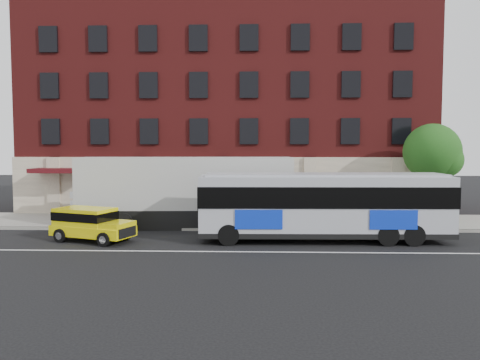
{
  "coord_description": "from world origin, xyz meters",
  "views": [
    {
      "loc": [
        2.27,
        -21.1,
        4.86
      ],
      "look_at": [
        1.35,
        5.5,
        2.99
      ],
      "focal_mm": 35.37,
      "sensor_mm": 36.0,
      "label": 1
    }
  ],
  "objects_px": {
    "shipping_container": "(186,193)",
    "street_tree": "(433,154)",
    "sign_pole": "(73,205)",
    "city_bus": "(324,204)",
    "yellow_suv": "(89,222)"
  },
  "relations": [
    {
      "from": "street_tree",
      "to": "city_bus",
      "type": "distance_m",
      "value": 10.31
    },
    {
      "from": "city_bus",
      "to": "shipping_container",
      "type": "relative_size",
      "value": 1.0
    },
    {
      "from": "sign_pole",
      "to": "street_tree",
      "type": "height_order",
      "value": "street_tree"
    },
    {
      "from": "city_bus",
      "to": "shipping_container",
      "type": "distance_m",
      "value": 8.7
    },
    {
      "from": "sign_pole",
      "to": "shipping_container",
      "type": "bearing_deg",
      "value": 8.78
    },
    {
      "from": "city_bus",
      "to": "yellow_suv",
      "type": "height_order",
      "value": "city_bus"
    },
    {
      "from": "city_bus",
      "to": "yellow_suv",
      "type": "distance_m",
      "value": 12.14
    },
    {
      "from": "city_bus",
      "to": "yellow_suv",
      "type": "bearing_deg",
      "value": -177.98
    },
    {
      "from": "yellow_suv",
      "to": "shipping_container",
      "type": "relative_size",
      "value": 0.36
    },
    {
      "from": "sign_pole",
      "to": "street_tree",
      "type": "bearing_deg",
      "value": 8.61
    },
    {
      "from": "shipping_container",
      "to": "street_tree",
      "type": "bearing_deg",
      "value": 8.54
    },
    {
      "from": "street_tree",
      "to": "city_bus",
      "type": "relative_size",
      "value": 0.48
    },
    {
      "from": "sign_pole",
      "to": "street_tree",
      "type": "relative_size",
      "value": 0.4
    },
    {
      "from": "city_bus",
      "to": "yellow_suv",
      "type": "relative_size",
      "value": 2.8
    },
    {
      "from": "sign_pole",
      "to": "city_bus",
      "type": "bearing_deg",
      "value": -11.72
    }
  ]
}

